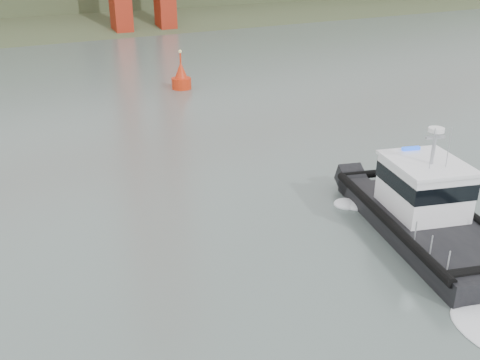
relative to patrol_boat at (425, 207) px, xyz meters
The scene contains 3 objects.
ground 7.96m from the patrol_boat, behind, with size 400.00×400.00×0.00m, color slate.
patrol_boat is the anchor object (origin of this frame).
nav_buoy 34.37m from the patrol_boat, 85.77° to the left, with size 2.03×2.03×4.23m.
Camera 1 is at (-12.71, -14.88, 13.46)m, focal length 40.00 mm.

